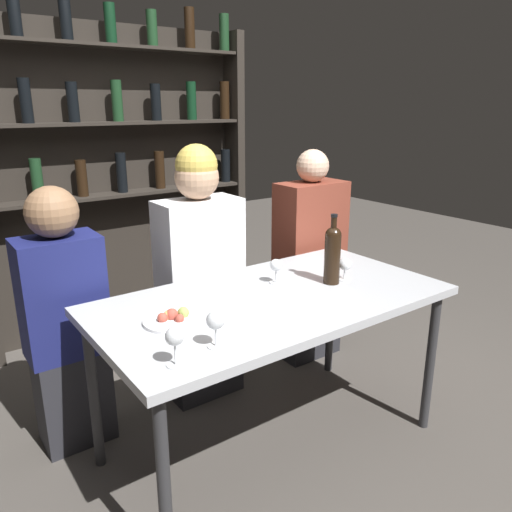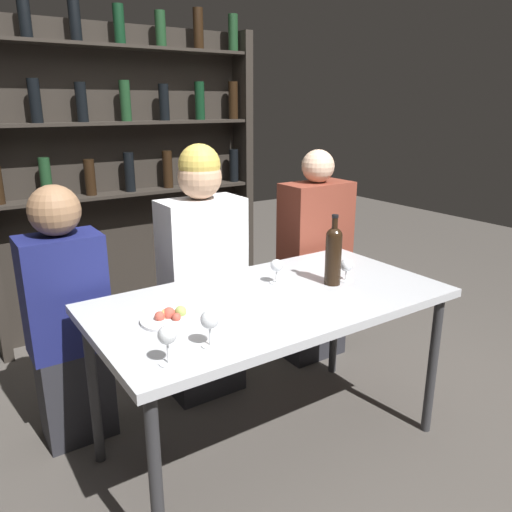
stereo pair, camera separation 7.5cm
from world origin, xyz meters
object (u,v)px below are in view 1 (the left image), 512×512
food_plate_0 (173,318)px  seated_person_left (66,326)px  wine_glass_2 (215,322)px  wine_glass_0 (276,267)px  seated_person_right (309,263)px  wine_glass_1 (345,265)px  wine_glass_3 (175,338)px  wine_bottle (333,252)px  seated_person_center (200,279)px

food_plate_0 → seated_person_left: seated_person_left is taller
wine_glass_2 → wine_glass_0: bearing=34.1°
wine_glass_0 → seated_person_right: seated_person_right is taller
wine_glass_0 → seated_person_right: size_ratio=0.09×
wine_glass_1 → wine_glass_3: size_ratio=0.82×
wine_glass_0 → seated_person_right: 0.79m
wine_bottle → seated_person_right: seated_person_right is taller
seated_person_left → wine_glass_1: bearing=-28.5°
wine_glass_0 → seated_person_right: (0.61, 0.45, -0.22)m
wine_glass_1 → seated_person_right: 0.72m
wine_bottle → wine_glass_3: 0.96m
wine_glass_2 → wine_glass_3: wine_glass_3 is taller
wine_glass_3 → food_plate_0: (0.14, 0.30, -0.08)m
wine_glass_3 → seated_person_left: 0.90m
food_plate_0 → seated_person_left: bearing=114.5°
seated_person_center → wine_glass_0: bearing=-72.7°
wine_bottle → wine_glass_0: bearing=144.0°
wine_bottle → wine_glass_2: 0.79m
wine_bottle → wine_glass_1: wine_bottle is taller
seated_person_center → wine_bottle: bearing=-60.0°
wine_bottle → wine_glass_3: size_ratio=2.46×
wine_bottle → food_plate_0: (-0.78, 0.04, -0.13)m
wine_glass_2 → seated_person_right: 1.44m
wine_glass_0 → wine_glass_3: size_ratio=0.87×
wine_glass_0 → wine_glass_2: bearing=-145.9°
seated_person_left → seated_person_center: bearing=0.0°
wine_glass_0 → wine_glass_1: wine_glass_0 is taller
seated_person_center → seated_person_right: seated_person_center is taller
wine_bottle → seated_person_left: (-1.03, 0.60, -0.30)m
wine_glass_1 → wine_glass_2: size_ratio=0.82×
seated_person_left → food_plate_0: bearing=-65.5°
wine_glass_0 → seated_person_center: bearing=107.3°
wine_glass_2 → seated_person_center: size_ratio=0.10×
food_plate_0 → seated_person_center: 0.71m
wine_glass_3 → seated_person_center: size_ratio=0.10×
wine_glass_1 → seated_person_left: 1.28m
wine_glass_3 → seated_person_center: seated_person_center is taller
seated_person_center → wine_glass_3: bearing=-124.0°
wine_glass_0 → seated_person_left: bearing=151.5°
wine_bottle → wine_glass_0: wine_bottle is taller
seated_person_center → seated_person_left: bearing=-180.0°
wine_glass_1 → wine_glass_2: (-0.83, -0.22, 0.02)m
food_plate_0 → wine_bottle: bearing=-3.1°
wine_glass_2 → food_plate_0: bearing=95.4°
wine_glass_1 → food_plate_0: 0.86m
wine_glass_2 → seated_person_center: (0.41, 0.82, -0.17)m
wine_glass_3 → seated_person_center: bearing=56.0°
seated_person_right → seated_person_center: bearing=-180.0°
food_plate_0 → seated_person_left: 0.63m
wine_bottle → seated_person_center: bearing=120.0°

